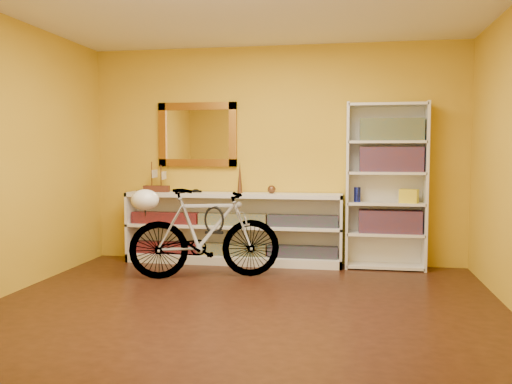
% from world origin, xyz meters
% --- Properties ---
extents(floor, '(4.50, 4.00, 0.01)m').
position_xyz_m(floor, '(0.00, 0.00, -0.01)').
color(floor, black).
rests_on(floor, ground).
extents(back_wall, '(4.50, 0.01, 2.60)m').
position_xyz_m(back_wall, '(0.00, 2.00, 1.30)').
color(back_wall, gold).
rests_on(back_wall, ground).
extents(gilt_mirror, '(0.98, 0.06, 0.78)m').
position_xyz_m(gilt_mirror, '(-0.95, 1.97, 1.55)').
color(gilt_mirror, brown).
rests_on(gilt_mirror, back_wall).
extents(wall_socket, '(0.09, 0.02, 0.09)m').
position_xyz_m(wall_socket, '(0.90, 1.99, 0.25)').
color(wall_socket, silver).
rests_on(wall_socket, back_wall).
extents(console_unit, '(2.60, 0.35, 0.85)m').
position_xyz_m(console_unit, '(-0.48, 1.81, 0.42)').
color(console_unit, silver).
rests_on(console_unit, floor).
extents(cd_row_lower, '(2.50, 0.13, 0.14)m').
position_xyz_m(cd_row_lower, '(-0.48, 1.79, 0.17)').
color(cd_row_lower, black).
rests_on(cd_row_lower, console_unit).
extents(cd_row_upper, '(2.50, 0.13, 0.14)m').
position_xyz_m(cd_row_upper, '(-0.48, 1.79, 0.54)').
color(cd_row_upper, navy).
rests_on(cd_row_upper, console_unit).
extents(model_ship, '(0.32, 0.13, 0.37)m').
position_xyz_m(model_ship, '(-1.43, 1.81, 1.03)').
color(model_ship, '#3D1B11').
rests_on(model_ship, console_unit).
extents(toy_car, '(0.00, 0.00, 0.00)m').
position_xyz_m(toy_car, '(-0.92, 1.81, 0.85)').
color(toy_car, black).
rests_on(toy_car, console_unit).
extents(bronze_ornament, '(0.06, 0.06, 0.37)m').
position_xyz_m(bronze_ornament, '(-0.39, 1.81, 1.04)').
color(bronze_ornament, '#57341D').
rests_on(bronze_ornament, console_unit).
extents(decorative_orb, '(0.10, 0.10, 0.10)m').
position_xyz_m(decorative_orb, '(-0.01, 1.81, 0.90)').
color(decorative_orb, '#57341D').
rests_on(decorative_orb, console_unit).
extents(bookcase, '(0.90, 0.30, 1.90)m').
position_xyz_m(bookcase, '(1.31, 1.84, 0.95)').
color(bookcase, silver).
rests_on(bookcase, floor).
extents(book_row_a, '(0.70, 0.22, 0.26)m').
position_xyz_m(book_row_a, '(1.36, 1.84, 0.55)').
color(book_row_a, maroon).
rests_on(book_row_a, bookcase).
extents(book_row_b, '(0.70, 0.22, 0.28)m').
position_xyz_m(book_row_b, '(1.36, 1.84, 1.25)').
color(book_row_b, maroon).
rests_on(book_row_b, bookcase).
extents(book_row_c, '(0.70, 0.22, 0.25)m').
position_xyz_m(book_row_c, '(1.36, 1.84, 1.59)').
color(book_row_c, '#1B4F5F').
rests_on(book_row_c, bookcase).
extents(travel_mug, '(0.08, 0.08, 0.17)m').
position_xyz_m(travel_mug, '(0.99, 1.82, 0.85)').
color(travel_mug, '#16219C').
rests_on(travel_mug, bookcase).
extents(red_tin, '(0.18, 0.18, 0.18)m').
position_xyz_m(red_tin, '(1.11, 1.87, 1.56)').
color(red_tin, maroon).
rests_on(red_tin, bookcase).
extents(yellow_bag, '(0.23, 0.19, 0.15)m').
position_xyz_m(yellow_bag, '(1.56, 1.80, 0.84)').
color(yellow_bag, yellow).
rests_on(yellow_bag, bookcase).
extents(bicycle, '(0.88, 1.68, 0.96)m').
position_xyz_m(bicycle, '(-0.61, 1.04, 0.48)').
color(bicycle, silver).
rests_on(bicycle, floor).
extents(helmet, '(0.29, 0.28, 0.22)m').
position_xyz_m(helmet, '(-1.20, 0.86, 0.84)').
color(helmet, white).
rests_on(helmet, bicycle).
extents(u_lock, '(0.22, 0.02, 0.22)m').
position_xyz_m(u_lock, '(-0.51, 1.07, 0.62)').
color(u_lock, black).
rests_on(u_lock, bicycle).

